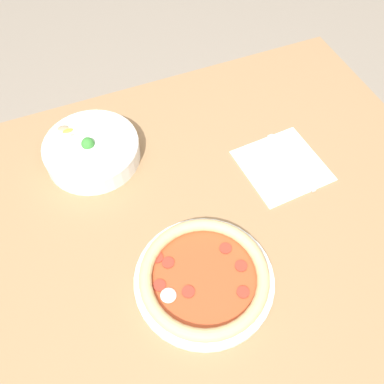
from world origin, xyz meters
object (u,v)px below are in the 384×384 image
object	(u,v)px
fork	(273,169)
knife	(293,164)
bowl	(92,150)
pizza	(203,278)

from	to	relation	value
fork	knife	size ratio (longest dim) A/B	0.91
bowl	knife	world-z (taller)	bowl
bowl	knife	size ratio (longest dim) A/B	1.18
bowl	fork	distance (m)	0.44
knife	fork	bearing A→B (deg)	79.29
bowl	pizza	bearing A→B (deg)	-73.22
knife	pizza	bearing A→B (deg)	117.55
pizza	bowl	size ratio (longest dim) A/B	1.23
pizza	bowl	bearing A→B (deg)	106.78
fork	pizza	bearing A→B (deg)	123.15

